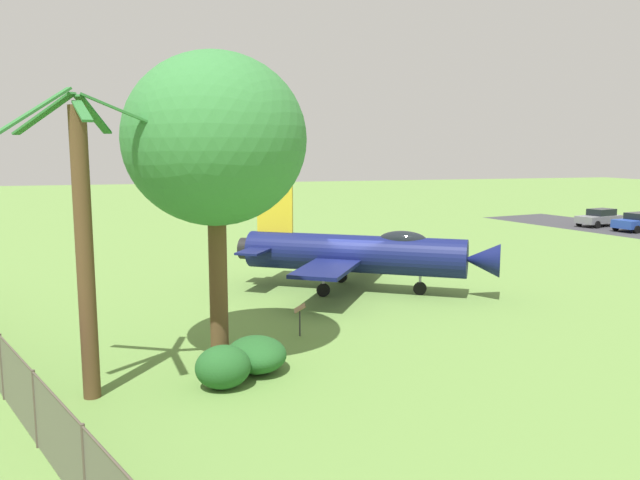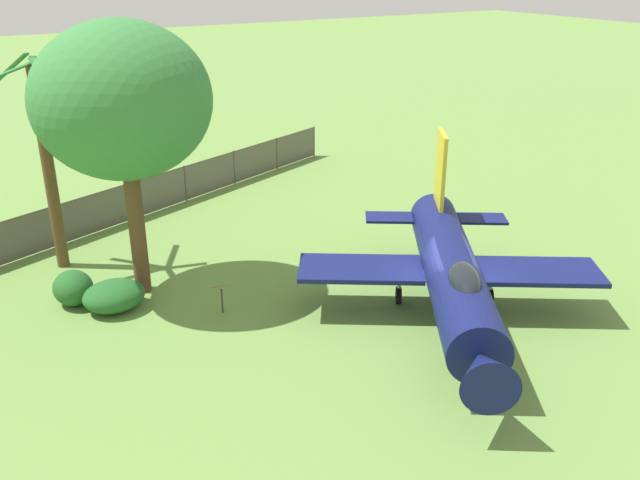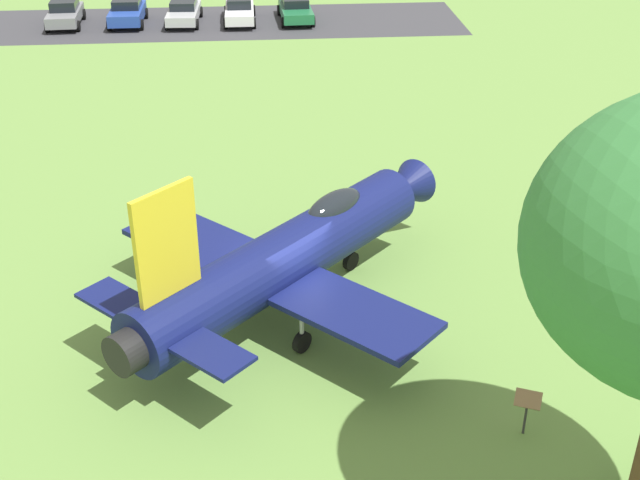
{
  "view_description": "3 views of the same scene",
  "coord_description": "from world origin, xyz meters",
  "px_view_note": "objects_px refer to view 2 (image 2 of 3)",
  "views": [
    {
      "loc": [
        -9.6,
        -27.2,
        6.57
      ],
      "look_at": [
        -1.48,
        0.65,
        2.39
      ],
      "focal_mm": 35.04,
      "sensor_mm": 36.0,
      "label": 1
    },
    {
      "loc": [
        15.02,
        -14.0,
        11.29
      ],
      "look_at": [
        -2.93,
        -3.24,
        2.5
      ],
      "focal_mm": 38.27,
      "sensor_mm": 36.0,
      "label": 2
    },
    {
      "loc": [
        -19.52,
        -3.31,
        13.55
      ],
      "look_at": [
        -0.3,
        -1.07,
        2.63
      ],
      "focal_mm": 46.98,
      "sensor_mm": 36.0,
      "label": 3
    }
  ],
  "objects_px": {
    "shade_tree": "(123,102)",
    "palm_tree": "(48,163)",
    "display_jet": "(453,274)",
    "shrub_by_tree": "(73,288)",
    "shrub_near_fence": "(114,296)",
    "info_plaque": "(221,290)"
  },
  "relations": [
    {
      "from": "shade_tree",
      "to": "palm_tree",
      "type": "bearing_deg",
      "value": -151.02
    },
    {
      "from": "display_jet",
      "to": "palm_tree",
      "type": "bearing_deg",
      "value": -105.63
    },
    {
      "from": "display_jet",
      "to": "shrub_by_tree",
      "type": "bearing_deg",
      "value": -94.25
    },
    {
      "from": "shrub_near_fence",
      "to": "shrub_by_tree",
      "type": "relative_size",
      "value": 1.35
    },
    {
      "from": "info_plaque",
      "to": "shrub_near_fence",
      "type": "bearing_deg",
      "value": -124.82
    },
    {
      "from": "shade_tree",
      "to": "palm_tree",
      "type": "relative_size",
      "value": 1.17
    },
    {
      "from": "shrub_near_fence",
      "to": "info_plaque",
      "type": "bearing_deg",
      "value": 55.18
    },
    {
      "from": "info_plaque",
      "to": "shade_tree",
      "type": "bearing_deg",
      "value": -149.77
    },
    {
      "from": "palm_tree",
      "to": "shrub_near_fence",
      "type": "height_order",
      "value": "palm_tree"
    },
    {
      "from": "shrub_near_fence",
      "to": "info_plaque",
      "type": "xyz_separation_m",
      "value": [
        2.13,
        3.07,
        0.34
      ]
    },
    {
      "from": "info_plaque",
      "to": "palm_tree",
      "type": "bearing_deg",
      "value": -150.44
    },
    {
      "from": "shade_tree",
      "to": "palm_tree",
      "type": "distance_m",
      "value": 4.98
    },
    {
      "from": "info_plaque",
      "to": "shrub_by_tree",
      "type": "bearing_deg",
      "value": -128.15
    },
    {
      "from": "display_jet",
      "to": "info_plaque",
      "type": "distance_m",
      "value": 7.69
    },
    {
      "from": "shrub_by_tree",
      "to": "shade_tree",
      "type": "bearing_deg",
      "value": 84.97
    },
    {
      "from": "shrub_near_fence",
      "to": "shrub_by_tree",
      "type": "xyz_separation_m",
      "value": [
        -1.14,
        -1.1,
        0.1
      ]
    },
    {
      "from": "shrub_by_tree",
      "to": "shrub_near_fence",
      "type": "bearing_deg",
      "value": 43.94
    },
    {
      "from": "shrub_near_fence",
      "to": "display_jet",
      "type": "bearing_deg",
      "value": 53.95
    },
    {
      "from": "palm_tree",
      "to": "shade_tree",
      "type": "bearing_deg",
      "value": 28.98
    },
    {
      "from": "palm_tree",
      "to": "info_plaque",
      "type": "xyz_separation_m",
      "value": [
        6.74,
        3.82,
        -3.34
      ]
    },
    {
      "from": "shade_tree",
      "to": "shrub_near_fence",
      "type": "bearing_deg",
      "value": -54.16
    },
    {
      "from": "display_jet",
      "to": "shrub_near_fence",
      "type": "height_order",
      "value": "display_jet"
    }
  ]
}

